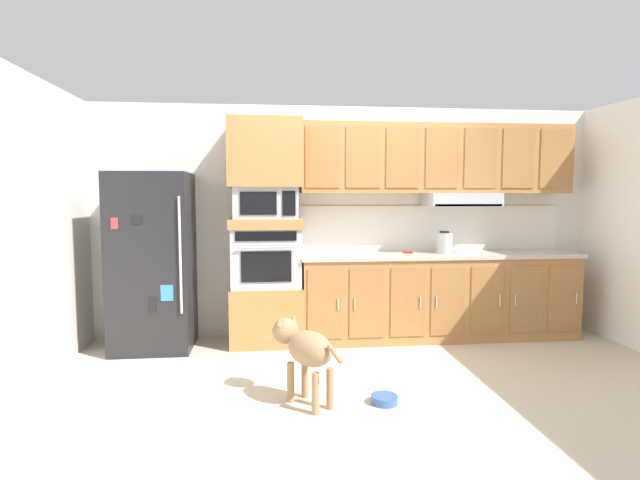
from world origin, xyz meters
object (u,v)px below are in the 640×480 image
object	(u,v)px
microwave	(266,203)
screwdriver	(408,252)
dog	(304,348)
dog_food_bowl	(384,399)
refrigerator	(153,261)
electric_kettle	(444,243)
built_in_oven	(266,257)

from	to	relation	value
microwave	screwdriver	xyz separation A→B (m)	(1.51, 0.02, -0.53)
microwave	dog	bearing A→B (deg)	-80.19
microwave	dog_food_bowl	bearing A→B (deg)	-62.51
refrigerator	screwdriver	bearing A→B (deg)	1.98
refrigerator	electric_kettle	size ratio (longest dim) A/B	7.33
electric_kettle	dog_food_bowl	distance (m)	2.15
screwdriver	dog	size ratio (longest dim) A/B	0.24
screwdriver	dog	bearing A→B (deg)	-127.84
refrigerator	dog	xyz separation A→B (m)	(1.40, -1.51, -0.46)
refrigerator	built_in_oven	xyz separation A→B (m)	(1.13, 0.07, 0.02)
built_in_oven	screwdriver	world-z (taller)	built_in_oven
dog_food_bowl	screwdriver	bearing A→B (deg)	68.83
electric_kettle	dog	size ratio (longest dim) A/B	0.36
microwave	dog_food_bowl	world-z (taller)	microwave
refrigerator	electric_kettle	world-z (taller)	refrigerator
refrigerator	microwave	distance (m)	1.27
electric_kettle	dog	xyz separation A→B (m)	(-1.61, -1.53, -0.62)
built_in_oven	dog	distance (m)	1.67
microwave	dog	size ratio (longest dim) A/B	0.96
electric_kettle	built_in_oven	bearing A→B (deg)	178.56
dog	dog_food_bowl	size ratio (longest dim) A/B	3.36
built_in_oven	screwdriver	xyz separation A→B (m)	(1.51, 0.02, 0.03)
built_in_oven	electric_kettle	size ratio (longest dim) A/B	2.92
refrigerator	microwave	xyz separation A→B (m)	(1.13, 0.07, 0.58)
microwave	dog_food_bowl	xyz separation A→B (m)	(0.86, -1.66, -1.43)
refrigerator	dog_food_bowl	distance (m)	2.68
built_in_oven	screwdriver	size ratio (longest dim) A/B	4.28
dog_food_bowl	dog	bearing A→B (deg)	172.02
refrigerator	screwdriver	world-z (taller)	refrigerator
built_in_oven	electric_kettle	bearing A→B (deg)	-1.44
refrigerator	built_in_oven	bearing A→B (deg)	3.44
built_in_oven	microwave	size ratio (longest dim) A/B	1.09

